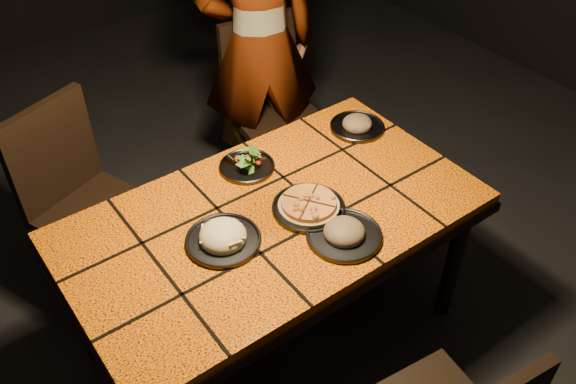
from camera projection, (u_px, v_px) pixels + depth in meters
room_shell at (269, 33)px, 1.86m from camera, size 6.04×7.04×3.08m
dining_table at (273, 228)px, 2.40m from camera, size 1.62×0.92×0.75m
chair_far_left at (78, 192)px, 2.74m from camera, size 0.57×0.57×0.97m
chair_far_right at (268, 96)px, 3.34m from camera, size 0.50×0.50×0.98m
diner at (259, 46)px, 3.14m from camera, size 0.74×0.62×1.74m
plate_pizza at (309, 206)px, 2.35m from camera, size 0.33×0.33×0.04m
plate_pasta at (223, 237)px, 2.22m from camera, size 0.28×0.28×0.09m
plate_salad at (247, 163)px, 2.54m from camera, size 0.23×0.23×0.07m
plate_mushroom_a at (344, 232)px, 2.24m from camera, size 0.28×0.28×0.09m
plate_mushroom_b at (357, 124)px, 2.77m from camera, size 0.25×0.25×0.08m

